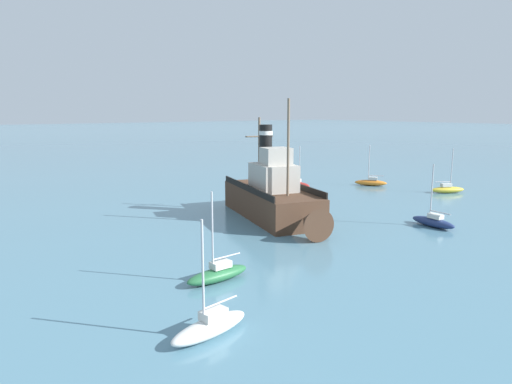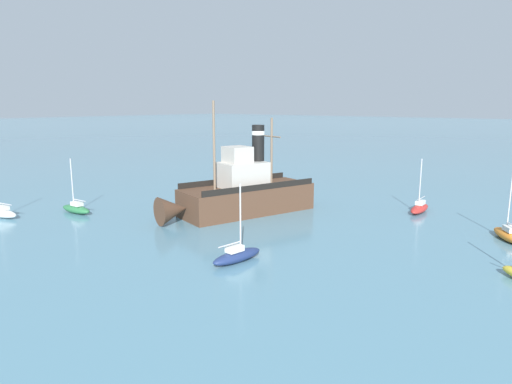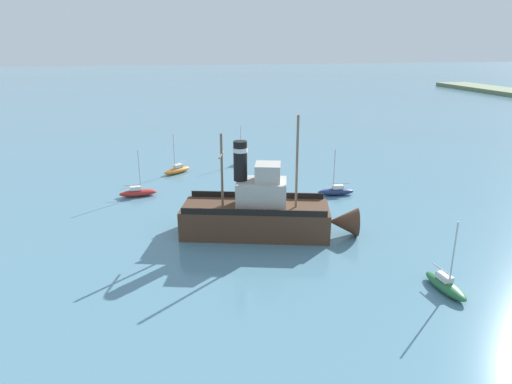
{
  "view_description": "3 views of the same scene",
  "coord_description": "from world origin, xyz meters",
  "px_view_note": "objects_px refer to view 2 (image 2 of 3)",
  "views": [
    {
      "loc": [
        23.43,
        28.84,
        9.0
      ],
      "look_at": [
        1.09,
        -0.59,
        2.37
      ],
      "focal_mm": 32.0,
      "sensor_mm": 36.0,
      "label": 1
    },
    {
      "loc": [
        -26.66,
        29.65,
        9.64
      ],
      "look_at": [
        -2.34,
        0.05,
        2.21
      ],
      "focal_mm": 32.0,
      "sensor_mm": 36.0,
      "label": 2
    },
    {
      "loc": [
        33.71,
        -8.19,
        15.18
      ],
      "look_at": [
        -3.4,
        -0.1,
        2.69
      ],
      "focal_mm": 32.0,
      "sensor_mm": 36.0,
      "label": 3
    }
  ],
  "objects_px": {
    "sailboat_navy": "(237,255)",
    "sailboat_green": "(76,208)",
    "sailboat_orange": "(508,234)",
    "sailboat_white": "(2,213)",
    "sailboat_red": "(419,208)",
    "old_tugboat": "(241,193)"
  },
  "relations": [
    {
      "from": "sailboat_white",
      "to": "sailboat_orange",
      "type": "bearing_deg",
      "value": -150.1
    },
    {
      "from": "sailboat_orange",
      "to": "sailboat_white",
      "type": "bearing_deg",
      "value": 29.9
    },
    {
      "from": "sailboat_green",
      "to": "sailboat_white",
      "type": "distance_m",
      "value": 6.01
    },
    {
      "from": "sailboat_green",
      "to": "sailboat_red",
      "type": "height_order",
      "value": "same"
    },
    {
      "from": "sailboat_white",
      "to": "sailboat_red",
      "type": "xyz_separation_m",
      "value": [
        -27.18,
        -24.66,
        0.0
      ]
    },
    {
      "from": "sailboat_orange",
      "to": "sailboat_red",
      "type": "bearing_deg",
      "value": -28.87
    },
    {
      "from": "sailboat_orange",
      "to": "sailboat_red",
      "type": "xyz_separation_m",
      "value": [
        8.01,
        -4.42,
        0.0
      ]
    },
    {
      "from": "sailboat_white",
      "to": "sailboat_navy",
      "type": "xyz_separation_m",
      "value": [
        -23.17,
        -4.47,
        0.0
      ]
    },
    {
      "from": "sailboat_white",
      "to": "sailboat_navy",
      "type": "distance_m",
      "value": 23.6
    },
    {
      "from": "sailboat_green",
      "to": "sailboat_red",
      "type": "relative_size",
      "value": 1.0
    },
    {
      "from": "sailboat_navy",
      "to": "sailboat_green",
      "type": "bearing_deg",
      "value": -1.2
    },
    {
      "from": "old_tugboat",
      "to": "sailboat_orange",
      "type": "distance_m",
      "value": 21.11
    },
    {
      "from": "sailboat_red",
      "to": "sailboat_navy",
      "type": "distance_m",
      "value": 20.58
    },
    {
      "from": "sailboat_white",
      "to": "sailboat_navy",
      "type": "bearing_deg",
      "value": -169.07
    },
    {
      "from": "sailboat_navy",
      "to": "sailboat_orange",
      "type": "bearing_deg",
      "value": -127.32
    },
    {
      "from": "sailboat_orange",
      "to": "sailboat_red",
      "type": "distance_m",
      "value": 9.15
    },
    {
      "from": "old_tugboat",
      "to": "sailboat_red",
      "type": "xyz_separation_m",
      "value": [
        -12.17,
        -10.44,
        -1.4
      ]
    },
    {
      "from": "sailboat_white",
      "to": "old_tugboat",
      "type": "bearing_deg",
      "value": -136.55
    },
    {
      "from": "old_tugboat",
      "to": "sailboat_navy",
      "type": "distance_m",
      "value": 12.79
    },
    {
      "from": "old_tugboat",
      "to": "sailboat_white",
      "type": "xyz_separation_m",
      "value": [
        15.01,
        14.22,
        -1.4
      ]
    },
    {
      "from": "sailboat_red",
      "to": "sailboat_orange",
      "type": "bearing_deg",
      "value": 151.13
    },
    {
      "from": "old_tugboat",
      "to": "sailboat_navy",
      "type": "height_order",
      "value": "old_tugboat"
    }
  ]
}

